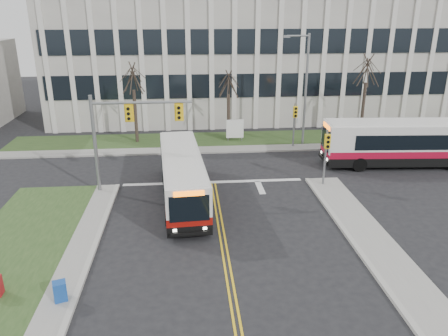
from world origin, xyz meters
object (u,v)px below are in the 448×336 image
(streetlight, at_px, (304,84))
(newspaper_box_blue, at_px, (60,293))
(directory_sign, at_px, (235,129))
(bus_main, at_px, (182,177))
(bus_cross, at_px, (409,144))

(streetlight, bearing_deg, newspaper_box_blue, -126.16)
(directory_sign, bearing_deg, newspaper_box_blue, -113.30)
(newspaper_box_blue, bearing_deg, streetlight, 35.98)
(streetlight, distance_m, bus_main, 15.07)
(newspaper_box_blue, bearing_deg, bus_main, 45.94)
(bus_main, bearing_deg, newspaper_box_blue, -120.28)
(bus_cross, bearing_deg, streetlight, -128.18)
(directory_sign, distance_m, bus_main, 12.71)
(bus_main, xyz_separation_m, newspaper_box_blue, (-4.78, -9.72, -0.94))
(streetlight, height_order, directory_sign, streetlight)
(streetlight, relative_size, bus_cross, 0.75)
(streetlight, height_order, bus_main, streetlight)
(streetlight, bearing_deg, bus_cross, -41.70)
(bus_cross, bearing_deg, newspaper_box_blue, -52.34)
(streetlight, distance_m, newspaper_box_blue, 25.57)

